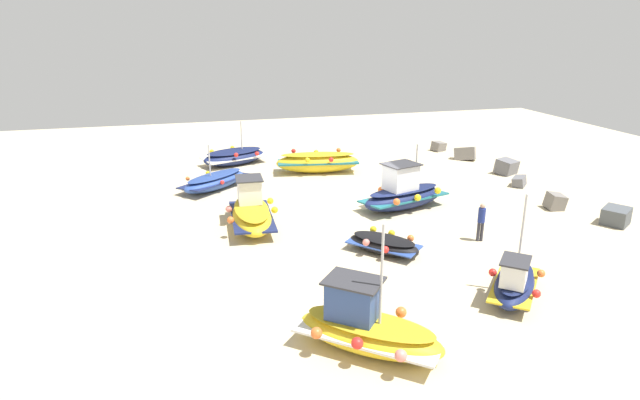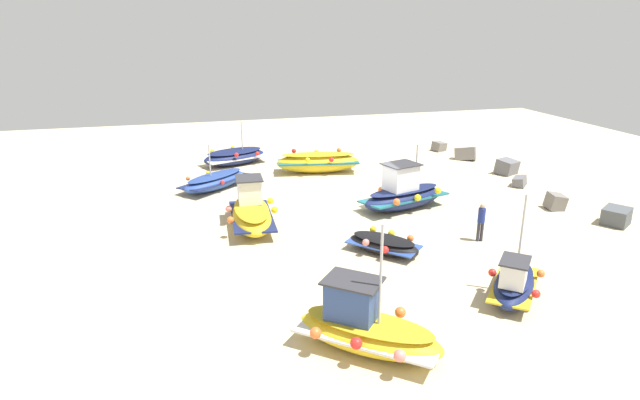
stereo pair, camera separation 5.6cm
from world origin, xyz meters
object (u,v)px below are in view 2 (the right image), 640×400
Objects in this scene: fishing_boat_1 at (318,162)px; person_walking at (481,220)px; fishing_boat_5 at (215,181)px; fishing_boat_2 at (514,283)px; fishing_boat_6 at (235,156)px; fishing_boat_7 at (383,244)px; fishing_boat_0 at (403,194)px; fishing_boat_4 at (251,212)px; fishing_boat_3 at (366,327)px.

person_walking is at bearing -63.56° from fishing_boat_1.
fishing_boat_2 is at bearing -101.05° from fishing_boat_5.
person_walking is at bearing 97.83° from fishing_boat_6.
fishing_boat_7 is at bearing -83.25° from fishing_boat_1.
fishing_boat_6 is at bearing 42.04° from person_walking.
fishing_boat_0 is at bearing 105.87° from fishing_boat_7.
fishing_boat_4 is at bearing 66.66° from fishing_boat_6.
fishing_boat_3 is 17.74m from fishing_boat_5.
fishing_boat_0 is at bearing -63.63° from fishing_boat_1.
fishing_boat_4 is (0.52, -7.98, -0.10)m from fishing_boat_0.
fishing_boat_5 is at bearing -108.54° from fishing_boat_2.
person_walking is (-0.05, 4.58, 0.64)m from fishing_boat_7.
fishing_boat_1 is at bearing 30.61° from person_walking.
fishing_boat_0 is at bearing 30.72° from person_walking.
fishing_boat_2 is at bearing 88.27° from fishing_boat_6.
fishing_boat_2 is 0.76× the size of fishing_boat_6.
fishing_boat_5 is at bearing -50.41° from fishing_boat_0.
fishing_boat_1 is 1.74× the size of fishing_boat_7.
fishing_boat_4 is 10.50m from person_walking.
person_walking reaches higher than fishing_boat_7.
fishing_boat_1 reaches higher than fishing_boat_7.
fishing_boat_2 reaches higher than fishing_boat_0.
fishing_boat_6 is (-12.04, 0.53, -0.17)m from fishing_boat_4.
fishing_boat_5 is 0.94× the size of fishing_boat_6.
person_walking is at bearing 47.80° from fishing_boat_7.
fishing_boat_0 is 5.18m from person_walking.
fishing_boat_1 is 1.22× the size of fishing_boat_3.
person_walking is (11.03, 10.73, 0.54)m from fishing_boat_5.
fishing_boat_5 is (1.93, -6.72, -0.23)m from fishing_boat_1.
person_walking is (12.96, 4.02, 0.31)m from fishing_boat_1.
fishing_boat_0 reaches higher than fishing_boat_7.
fishing_boat_5 is at bearing 13.19° from fishing_boat_4.
fishing_boat_2 reaches higher than fishing_boat_6.
fishing_boat_0 is 0.93× the size of fishing_boat_1.
person_walking is at bearing 90.45° from fishing_boat_0.
fishing_boat_4 reaches higher than person_walking.
person_walking is (-6.44, 7.65, 0.32)m from fishing_boat_3.
fishing_boat_6 is at bearing -46.41° from fishing_boat_3.
fishing_boat_6 reaches higher than person_walking.
person_walking is (4.94, 1.54, 0.21)m from fishing_boat_0.
fishing_boat_6 reaches higher than fishing_boat_1.
fishing_boat_6 is (-5.43, 1.74, 0.07)m from fishing_boat_5.
fishing_boat_6 is (-22.90, -1.34, -0.15)m from fishing_boat_3.
fishing_boat_1 is at bearing 134.76° from fishing_boat_7.
fishing_boat_4 is 2.68× the size of person_walking.
fishing_boat_2 reaches higher than person_walking.
fishing_boat_5 is 5.70m from fishing_boat_6.
fishing_boat_1 is 6.08m from fishing_boat_6.
fishing_boat_4 is 1.02× the size of fishing_boat_5.
fishing_boat_4 reaches higher than fishing_boat_1.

